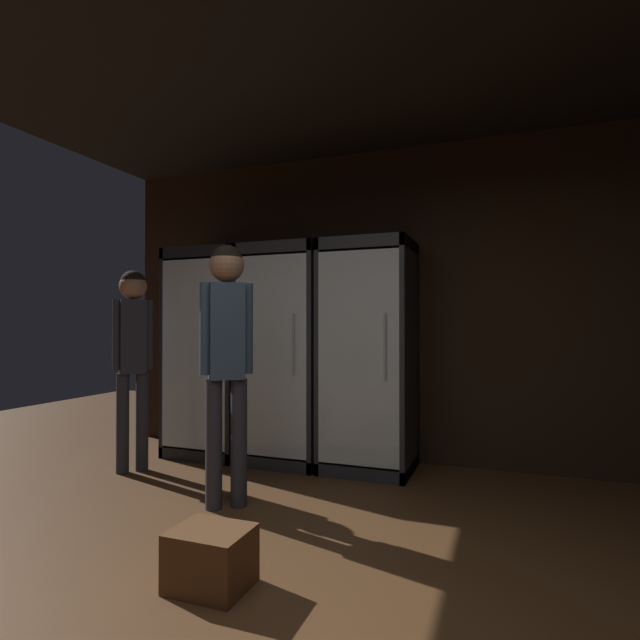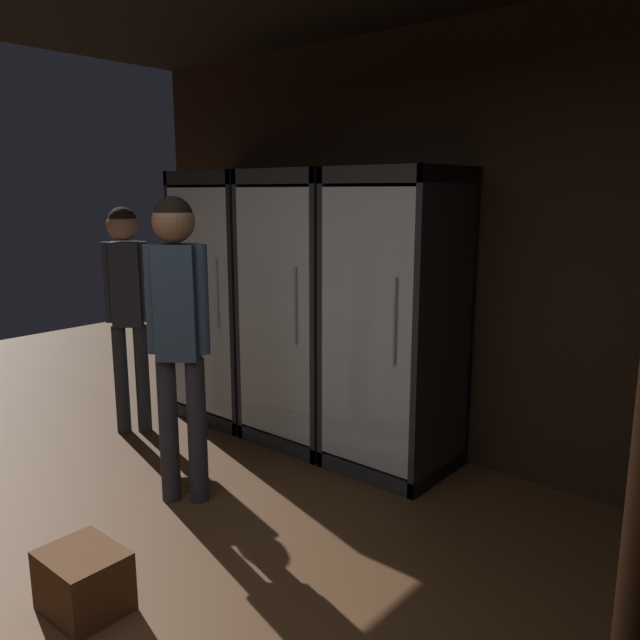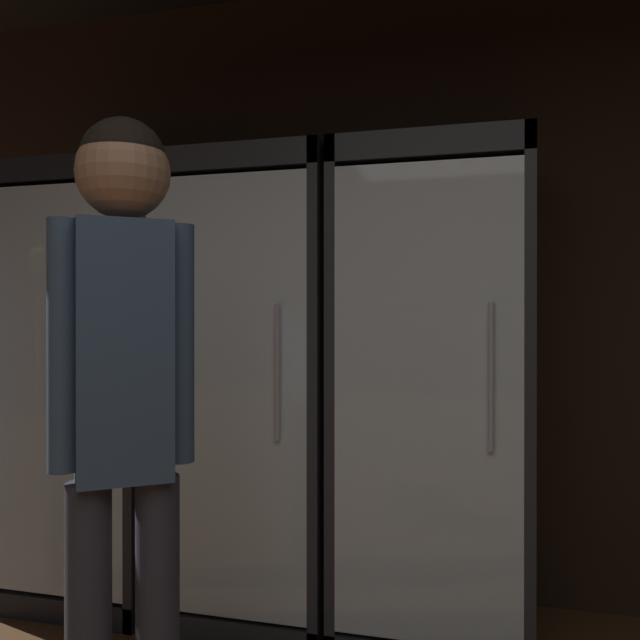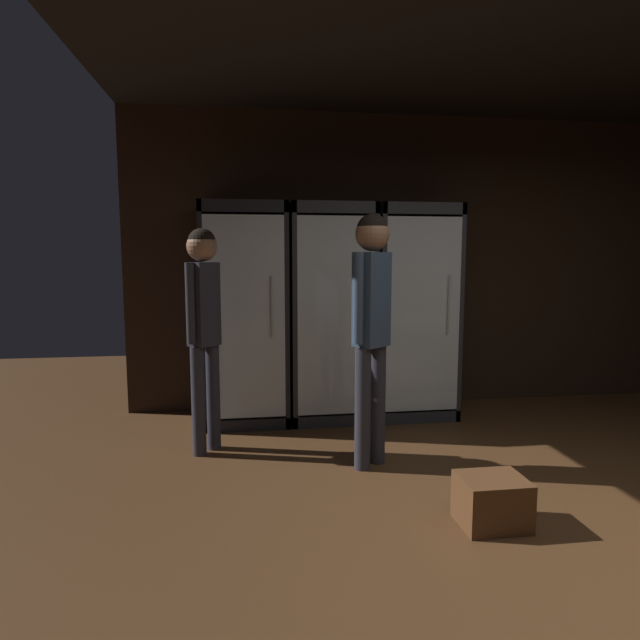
{
  "view_description": "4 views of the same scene",
  "coord_description": "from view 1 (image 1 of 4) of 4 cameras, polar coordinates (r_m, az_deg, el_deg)",
  "views": [
    {
      "loc": [
        0.71,
        -1.42,
        1.21
      ],
      "look_at": [
        -0.77,
        2.51,
        1.25
      ],
      "focal_mm": 28.01,
      "sensor_mm": 36.0,
      "label": 1
    },
    {
      "loc": [
        1.77,
        -0.64,
        1.78
      ],
      "look_at": [
        -0.78,
        2.38,
        0.97
      ],
      "focal_mm": 35.58,
      "sensor_mm": 36.0,
      "label": 2
    },
    {
      "loc": [
        -0.16,
        0.05,
        1.25
      ],
      "look_at": [
        -0.76,
        2.3,
        1.24
      ],
      "focal_mm": 36.33,
      "sensor_mm": 36.0,
      "label": 3
    },
    {
      "loc": [
        -1.89,
        -2.01,
        1.46
      ],
      "look_at": [
        -1.25,
        2.5,
        0.91
      ],
      "focal_mm": 29.57,
      "sensor_mm": 36.0,
      "label": 4
    }
  ],
  "objects": [
    {
      "name": "ceiling_panel",
      "position": [
        3.0,
        4.22,
        32.11
      ],
      "size": [
        6.0,
        8.0,
        0.06
      ],
      "primitive_type": "cube",
      "color": "black",
      "rests_on": "wall_back"
    },
    {
      "name": "shopper_near",
      "position": [
        3.38,
        -10.62,
        -2.5
      ],
      "size": [
        0.29,
        0.27,
        1.75
      ],
      "color": "#2D2D38",
      "rests_on": "ground"
    },
    {
      "name": "wall_back",
      "position": [
        4.51,
        11.54,
        1.82
      ],
      "size": [
        6.0,
        0.06,
        2.8
      ],
      "primitive_type": "cube",
      "color": "black",
      "rests_on": "ground"
    },
    {
      "name": "cooler_left",
      "position": [
        4.52,
        -3.6,
        -4.07
      ],
      "size": [
        0.73,
        0.69,
        1.92
      ],
      "color": "#2B2B30",
      "rests_on": "ground"
    },
    {
      "name": "shopper_far",
      "position": [
        4.41,
        -20.6,
        -2.57
      ],
      "size": [
        0.25,
        0.25,
        1.67
      ],
      "color": "#2D2D38",
      "rests_on": "ground"
    },
    {
      "name": "cooler_center",
      "position": [
        4.26,
        5.76,
        -4.28
      ],
      "size": [
        0.73,
        0.69,
        1.92
      ],
      "color": "#2B2B30",
      "rests_on": "ground"
    },
    {
      "name": "cooler_far_left",
      "position": [
        4.88,
        -11.78,
        -3.84
      ],
      "size": [
        0.73,
        0.69,
        1.92
      ],
      "color": "black",
      "rests_on": "ground"
    },
    {
      "name": "wine_crate_floor",
      "position": [
        2.6,
        -12.38,
        -25.05
      ],
      "size": [
        0.35,
        0.29,
        0.27
      ],
      "primitive_type": "cube",
      "color": "brown",
      "rests_on": "ground"
    }
  ]
}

